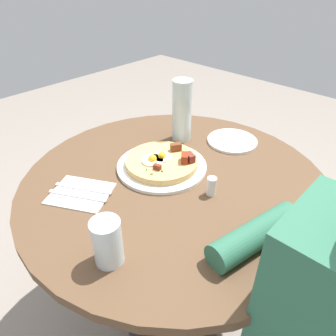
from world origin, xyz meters
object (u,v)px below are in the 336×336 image
at_px(bread_plate, 232,141).
at_px(breakfast_pizza, 162,161).
at_px(dining_table, 174,218).
at_px(water_bottle, 182,111).
at_px(fork, 77,196).
at_px(salt_shaker, 211,186).
at_px(water_glass, 107,242).
at_px(pizza_plate, 162,166).
at_px(knife, 83,188).

bearing_deg(bread_plate, breakfast_pizza, -103.56).
distance_m(dining_table, water_bottle, 0.39).
bearing_deg(bread_plate, water_bottle, -145.46).
distance_m(breakfast_pizza, fork, 0.29).
relative_size(dining_table, salt_shaker, 16.55).
bearing_deg(fork, water_bottle, 63.08).
relative_size(dining_table, water_glass, 8.17).
relative_size(water_glass, salt_shaker, 2.02).
height_order(dining_table, pizza_plate, pizza_plate).
bearing_deg(salt_shaker, breakfast_pizza, 179.44).
relative_size(bread_plate, fork, 1.03).
bearing_deg(pizza_plate, breakfast_pizza, 37.59).
xyz_separation_m(pizza_plate, fork, (-0.07, -0.28, 0.00)).
relative_size(pizza_plate, bread_plate, 1.59).
bearing_deg(dining_table, salt_shaker, 7.65).
height_order(breakfast_pizza, knife, breakfast_pizza).
height_order(dining_table, salt_shaker, salt_shaker).
bearing_deg(water_glass, fork, 163.00).
bearing_deg(breakfast_pizza, water_bottle, 113.97).
bearing_deg(pizza_plate, knife, -109.37).
bearing_deg(pizza_plate, fork, -104.03).
relative_size(pizza_plate, salt_shaker, 5.08).
height_order(knife, water_glass, water_glass).
bearing_deg(dining_table, water_bottle, 126.63).
height_order(dining_table, fork, fork).
height_order(dining_table, breakfast_pizza, breakfast_pizza).
bearing_deg(knife, salt_shaker, 11.77).
height_order(fork, water_bottle, water_bottle).
distance_m(dining_table, knife, 0.33).
bearing_deg(salt_shaker, fork, -134.34).
distance_m(pizza_plate, salt_shaker, 0.20).
bearing_deg(fork, bread_plate, 47.39).
relative_size(knife, water_bottle, 0.79).
xyz_separation_m(bread_plate, fork, (-0.14, -0.58, 0.00)).
bearing_deg(dining_table, water_glass, -72.94).
height_order(water_bottle, salt_shaker, water_bottle).
bearing_deg(water_glass, dining_table, 107.06).
distance_m(pizza_plate, knife, 0.26).
height_order(bread_plate, knife, bread_plate).
relative_size(pizza_plate, breakfast_pizza, 1.24).
bearing_deg(salt_shaker, pizza_plate, 179.80).
xyz_separation_m(bread_plate, water_glass, (0.10, -0.66, 0.05)).
distance_m(water_bottle, salt_shaker, 0.36).
bearing_deg(water_bottle, water_glass, -64.55).
relative_size(bread_plate, water_bottle, 0.81).
xyz_separation_m(pizza_plate, salt_shaker, (0.20, -0.00, 0.02)).
bearing_deg(pizza_plate, bread_plate, 76.20).
height_order(pizza_plate, salt_shaker, salt_shaker).
distance_m(knife, water_bottle, 0.46).
bearing_deg(dining_table, bread_plate, 89.82).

